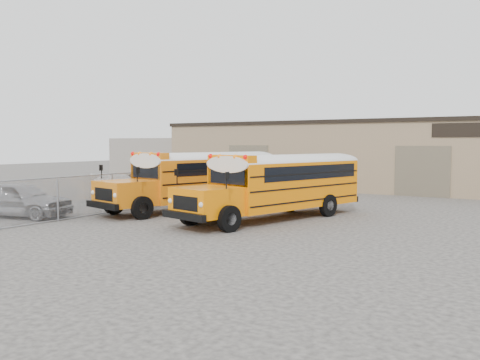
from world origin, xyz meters
The scene contains 10 objects.
ground centered at (0.00, 0.00, 0.00)m, with size 120.00×120.00×0.00m, color #33312E.
warehouse centered at (0.00, 19.99, 2.37)m, with size 30.20×10.20×4.67m.
chainlink_fence centered at (-6.00, 3.00, 0.90)m, with size 0.07×18.07×1.81m.
distant_building_left centered at (-22.00, 22.00, 1.80)m, with size 8.00×6.00×3.60m, color gray.
school_bus_left centered at (-2.28, 8.88, 1.61)m, with size 4.44×9.79×2.78m.
school_bus_right centered at (2.49, 8.08, 1.59)m, with size 4.37×9.66×2.75m.
tarp_bundle centered at (-0.60, -0.20, 0.80)m, with size 1.14×1.14×1.55m.
car_silver centered at (-8.32, -3.09, 0.77)m, with size 1.83×4.55×1.55m, color #A2A3A7.
car_white centered at (-10.66, 4.93, 0.69)m, with size 1.93×4.74×1.37m, color white.
car_dark centered at (-11.97, 9.52, 0.67)m, with size 1.41×4.06×1.34m, color black.
Camera 1 is at (11.78, -17.18, 3.18)m, focal length 40.00 mm.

